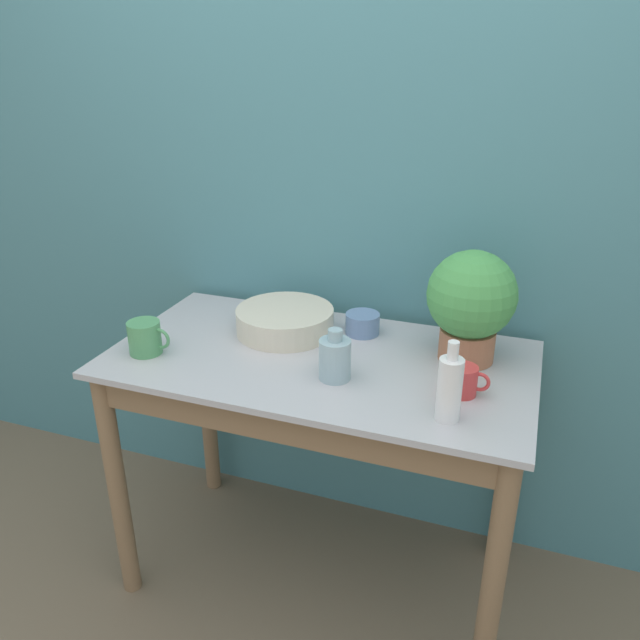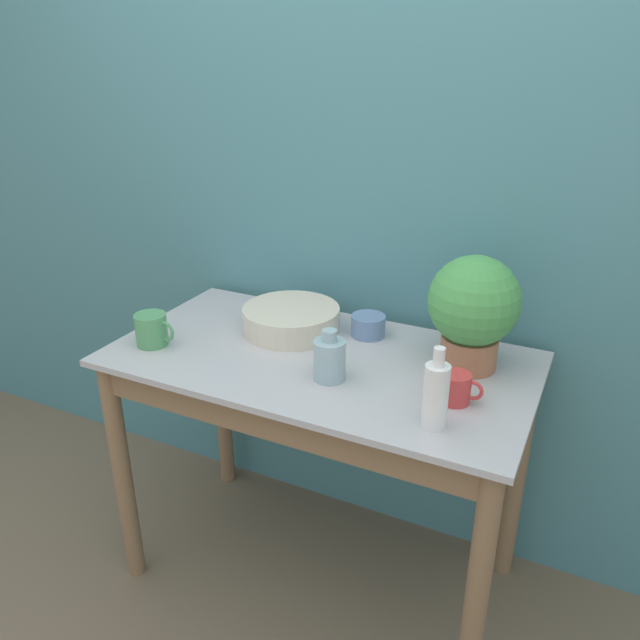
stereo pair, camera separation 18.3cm
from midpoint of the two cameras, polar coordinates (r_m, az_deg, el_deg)
name	(u,v)px [view 2 (the right image)]	position (r m, az deg, el deg)	size (l,w,h in m)	color
wall_back	(372,215)	(2.11, 7.31, 9.49)	(6.00, 0.05, 2.40)	teal
counter_table	(316,410)	(1.95, 2.39, -8.28)	(1.27, 0.68, 0.85)	#846647
potted_plant	(473,308)	(1.82, 16.66, 1.03)	(0.26, 0.26, 0.34)	#A36647
bowl_wash_large	(291,319)	(2.04, -0.08, 0.02)	(0.32, 0.32, 0.08)	beige
bottle_tall	(436,394)	(1.55, 13.92, -6.72)	(0.06, 0.06, 0.21)	white
bottle_short	(330,359)	(1.74, 3.91, -3.64)	(0.09, 0.09, 0.15)	#93B2BC
mug_green	(152,330)	(1.98, -12.59, -0.93)	(0.14, 0.10, 0.10)	#4C935B
mug_red	(456,388)	(1.69, 15.44, -6.11)	(0.11, 0.08, 0.08)	#C63838
bowl_small_blue	(368,326)	(2.02, 7.02, -0.57)	(0.11, 0.11, 0.07)	#6684B2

